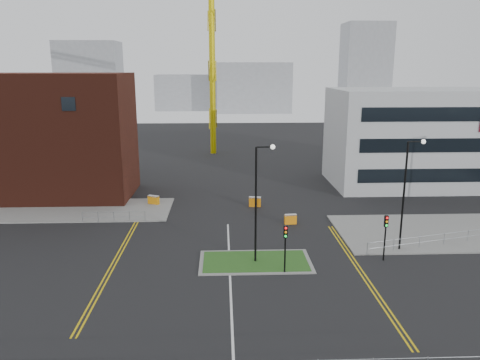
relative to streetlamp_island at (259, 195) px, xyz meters
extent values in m
plane|color=black|center=(-2.22, -8.00, -5.41)|extent=(200.00, 200.00, 0.00)
cube|color=slate|center=(-22.22, 14.00, -5.35)|extent=(28.00, 8.00, 0.12)
cube|color=slate|center=(19.78, 6.00, -5.35)|extent=(24.00, 10.00, 0.12)
cube|color=slate|center=(-0.22, 0.00, -5.37)|extent=(8.60, 4.60, 0.08)
cube|color=#214517|center=(-0.22, 0.00, -5.35)|extent=(8.00, 4.00, 0.12)
cube|color=#461B11|center=(-22.22, 20.00, 1.59)|extent=(18.00, 10.00, 14.00)
cube|color=black|center=(-18.22, 14.98, 5.59)|extent=(1.40, 0.10, 1.40)
cube|color=#B9BCBE|center=(23.78, 24.00, 0.59)|extent=(25.00, 12.00, 12.00)
cube|color=black|center=(23.78, 17.98, -2.92)|extent=(22.00, 0.10, 1.60)
cube|color=black|center=(23.78, 17.98, 0.59)|extent=(22.00, 0.10, 1.60)
cube|color=black|center=(23.78, 17.98, 4.09)|extent=(22.00, 0.10, 1.60)
cylinder|color=#D8C10C|center=(-4.22, 47.00, 11.95)|extent=(1.00, 1.00, 34.73)
cylinder|color=black|center=(-0.22, 0.00, -0.91)|extent=(0.16, 0.16, 9.00)
cylinder|color=black|center=(0.38, 0.00, 3.59)|extent=(1.20, 0.10, 0.10)
sphere|color=silver|center=(0.98, 0.00, 3.59)|extent=(0.36, 0.36, 0.36)
cylinder|color=black|center=(11.78, 2.00, -0.91)|extent=(0.16, 0.16, 9.00)
cylinder|color=black|center=(12.38, 2.00, 3.59)|extent=(1.20, 0.10, 0.10)
sphere|color=silver|center=(12.98, 2.00, 3.59)|extent=(0.36, 0.36, 0.36)
cylinder|color=black|center=(1.78, -2.00, -3.91)|extent=(0.12, 0.12, 3.00)
cube|color=black|center=(1.78, -2.00, -2.21)|extent=(0.28, 0.22, 0.90)
sphere|color=red|center=(1.78, -2.13, -1.91)|extent=(0.18, 0.18, 0.18)
sphere|color=orange|center=(1.78, -2.13, -2.21)|extent=(0.18, 0.18, 0.18)
sphere|color=#0CCC33|center=(1.78, -2.13, -2.51)|extent=(0.18, 0.18, 0.18)
cylinder|color=black|center=(9.78, 0.00, -3.91)|extent=(0.12, 0.12, 3.00)
cube|color=black|center=(9.78, 0.00, -2.21)|extent=(0.28, 0.22, 0.90)
sphere|color=red|center=(9.78, -0.13, -1.91)|extent=(0.18, 0.18, 0.18)
sphere|color=orange|center=(9.78, -0.13, -2.21)|extent=(0.18, 0.18, 0.18)
sphere|color=#0CCC33|center=(9.78, -0.13, -2.51)|extent=(0.18, 0.18, 0.18)
cylinder|color=gray|center=(-13.22, 10.00, -4.36)|extent=(6.00, 0.04, 0.04)
cylinder|color=gray|center=(-13.22, 10.00, -4.86)|extent=(6.00, 0.04, 0.04)
cylinder|color=gray|center=(-16.22, 10.00, -4.86)|extent=(0.05, 0.05, 1.10)
cylinder|color=gray|center=(-10.22, 10.00, -4.86)|extent=(0.05, 0.05, 1.10)
cylinder|color=gray|center=(18.28, 3.50, -4.36)|extent=(19.01, 5.04, 0.04)
cylinder|color=gray|center=(18.28, 3.50, -4.86)|extent=(19.01, 5.04, 0.04)
cylinder|color=gray|center=(8.78, 1.00, -4.86)|extent=(0.05, 0.05, 1.10)
cube|color=silver|center=(-2.22, -6.00, -5.41)|extent=(0.15, 30.00, 0.01)
cube|color=gold|center=(-11.22, 2.00, -5.41)|extent=(0.12, 24.00, 0.01)
cube|color=gold|center=(-10.92, 2.00, -5.41)|extent=(0.12, 24.00, 0.01)
cube|color=gold|center=(7.28, -2.00, -5.41)|extent=(0.12, 20.00, 0.01)
cube|color=gold|center=(7.58, -2.00, -5.41)|extent=(0.12, 20.00, 0.01)
cube|color=gray|center=(-42.22, 112.00, 5.59)|extent=(18.00, 12.00, 22.00)
cube|color=gray|center=(7.78, 122.00, 2.59)|extent=(24.00, 12.00, 16.00)
cube|color=gray|center=(42.78, 117.00, 8.59)|extent=(14.00, 12.00, 28.00)
cube|color=gray|center=(-10.22, 132.00, 0.59)|extent=(30.00, 12.00, 12.00)
cube|color=orange|center=(-10.22, 15.79, -4.89)|extent=(1.31, 0.90, 1.04)
cube|color=silver|center=(-10.22, 15.79, -4.43)|extent=(1.31, 0.90, 0.12)
cube|color=orange|center=(0.78, 14.78, -4.89)|extent=(1.31, 0.56, 1.06)
cube|color=silver|center=(0.78, 14.78, -4.41)|extent=(1.31, 0.56, 0.13)
cube|color=orange|center=(3.78, 8.88, -4.94)|extent=(1.17, 0.48, 0.95)
cube|color=silver|center=(3.78, 8.88, -4.51)|extent=(1.17, 0.48, 0.11)
camera|label=1|loc=(-2.70, -33.45, 9.26)|focal=35.00mm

